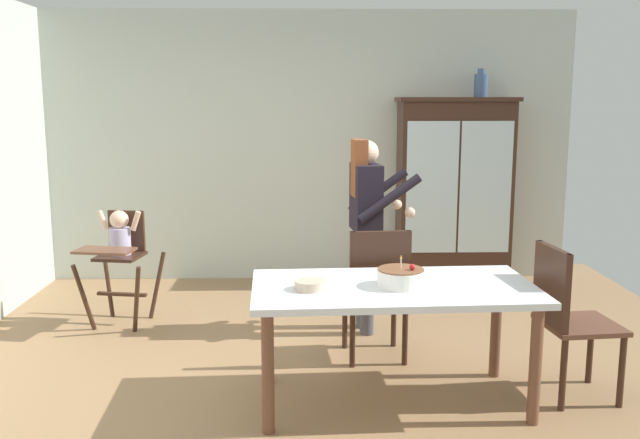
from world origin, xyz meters
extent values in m
plane|color=#93704C|center=(0.00, 0.00, 0.00)|extent=(6.24, 6.24, 0.00)
cube|color=beige|center=(0.00, 2.63, 1.35)|extent=(5.32, 0.06, 2.70)
cube|color=#382116|center=(1.45, 2.37, 0.91)|extent=(1.09, 0.42, 1.81)
cube|color=#382116|center=(1.45, 2.37, 1.83)|extent=(1.15, 0.48, 0.04)
cube|color=silver|center=(1.19, 2.15, 1.00)|extent=(0.50, 0.01, 1.27)
cube|color=silver|center=(1.71, 2.15, 1.00)|extent=(0.50, 0.01, 1.27)
cube|color=#382116|center=(1.45, 2.37, 1.00)|extent=(1.01, 0.36, 0.02)
cylinder|color=#3D567F|center=(1.68, 2.37, 1.96)|extent=(0.13, 0.13, 0.22)
cylinder|color=#3D567F|center=(1.68, 2.37, 2.10)|extent=(0.07, 0.07, 0.05)
cylinder|color=#382116|center=(-1.79, 0.98, 0.28)|extent=(0.15, 0.12, 0.56)
cylinder|color=#382116|center=(-1.36, 0.90, 0.28)|extent=(0.12, 0.16, 0.56)
cylinder|color=#382116|center=(-1.72, 1.41, 0.28)|extent=(0.12, 0.16, 0.56)
cylinder|color=#382116|center=(-1.28, 1.34, 0.28)|extent=(0.15, 0.12, 0.56)
cube|color=#382116|center=(-1.54, 1.16, 0.25)|extent=(0.42, 0.11, 0.02)
cube|color=#382116|center=(-1.54, 1.16, 0.57)|extent=(0.39, 0.39, 0.02)
cube|color=#382116|center=(-1.51, 1.31, 0.76)|extent=(0.31, 0.08, 0.34)
cube|color=brown|center=(-1.58, 0.89, 0.68)|extent=(0.47, 0.31, 0.02)
cylinder|color=#B2ADD1|center=(-1.53, 1.18, 0.70)|extent=(0.17, 0.17, 0.22)
sphere|color=beige|center=(-1.53, 1.18, 0.87)|extent=(0.15, 0.15, 0.15)
cylinder|color=beige|center=(-1.67, 1.20, 0.86)|extent=(0.10, 0.06, 0.17)
cylinder|color=beige|center=(-1.40, 1.15, 0.86)|extent=(0.10, 0.06, 0.17)
cylinder|color=#47474C|center=(0.45, 0.85, 0.41)|extent=(0.11, 0.11, 0.82)
cylinder|color=#47474C|center=(0.44, 1.02, 0.41)|extent=(0.11, 0.11, 0.82)
cube|color=black|center=(0.45, 0.94, 1.08)|extent=(0.24, 0.38, 0.52)
cube|color=white|center=(0.55, 0.95, 1.08)|extent=(0.01, 0.06, 0.49)
sphere|color=beige|center=(0.45, 0.94, 1.43)|extent=(0.19, 0.19, 0.19)
cube|color=brown|center=(0.39, 0.93, 1.31)|extent=(0.12, 0.21, 0.44)
cylinder|color=black|center=(0.61, 0.75, 1.10)|extent=(0.50, 0.12, 0.37)
sphere|color=beige|center=(0.77, 0.77, 0.99)|extent=(0.08, 0.08, 0.08)
cylinder|color=black|center=(0.56, 1.15, 1.10)|extent=(0.50, 0.12, 0.37)
sphere|color=beige|center=(0.72, 1.17, 0.99)|extent=(0.08, 0.08, 0.08)
cube|color=silver|center=(0.50, -0.38, 0.72)|extent=(1.73, 0.95, 0.04)
cylinder|color=brown|center=(-0.24, -0.76, 0.35)|extent=(0.07, 0.07, 0.70)
cylinder|color=brown|center=(1.26, -0.69, 0.35)|extent=(0.07, 0.07, 0.70)
cylinder|color=brown|center=(-0.27, -0.06, 0.35)|extent=(0.07, 0.07, 0.70)
cylinder|color=brown|center=(1.23, 0.00, 0.35)|extent=(0.07, 0.07, 0.70)
cylinder|color=white|center=(0.53, -0.40, 0.79)|extent=(0.28, 0.28, 0.10)
cylinder|color=brown|center=(0.53, -0.40, 0.84)|extent=(0.27, 0.27, 0.01)
cylinder|color=#F2E5CC|center=(0.53, -0.40, 0.88)|extent=(0.01, 0.01, 0.06)
cone|color=yellow|center=(0.53, -0.40, 0.92)|extent=(0.02, 0.02, 0.02)
sphere|color=red|center=(0.59, -0.44, 0.87)|extent=(0.04, 0.04, 0.04)
cylinder|color=#C6AD93|center=(-0.01, -0.46, 0.77)|extent=(0.18, 0.18, 0.05)
cylinder|color=#382116|center=(0.63, 0.58, 0.23)|extent=(0.04, 0.04, 0.45)
cylinder|color=#382116|center=(0.26, 0.55, 0.23)|extent=(0.04, 0.04, 0.45)
cylinder|color=#382116|center=(0.66, 0.21, 0.23)|extent=(0.04, 0.04, 0.45)
cylinder|color=#382116|center=(0.29, 0.18, 0.23)|extent=(0.04, 0.04, 0.45)
cube|color=brown|center=(0.46, 0.38, 0.47)|extent=(0.47, 0.47, 0.03)
cube|color=#382116|center=(0.48, 0.18, 0.72)|extent=(0.42, 0.07, 0.48)
cylinder|color=#382116|center=(0.67, 0.20, 0.72)|extent=(0.03, 0.03, 0.48)
cylinder|color=#382116|center=(0.29, 0.17, 0.72)|extent=(0.03, 0.03, 0.48)
cylinder|color=#382116|center=(1.86, -0.49, 0.23)|extent=(0.04, 0.04, 0.45)
cylinder|color=#382116|center=(1.82, -0.12, 0.23)|extent=(0.04, 0.04, 0.45)
cylinder|color=#382116|center=(1.49, -0.53, 0.23)|extent=(0.04, 0.04, 0.45)
cylinder|color=#382116|center=(1.46, -0.16, 0.23)|extent=(0.04, 0.04, 0.45)
cube|color=brown|center=(1.66, -0.33, 0.47)|extent=(0.48, 0.48, 0.03)
cube|color=#382116|center=(1.46, -0.35, 0.72)|extent=(0.08, 0.42, 0.48)
cylinder|color=#382116|center=(1.48, -0.53, 0.72)|extent=(0.03, 0.03, 0.48)
cylinder|color=#382116|center=(1.44, -0.16, 0.72)|extent=(0.03, 0.03, 0.48)
camera|label=1|loc=(-0.05, -4.35, 1.84)|focal=38.65mm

